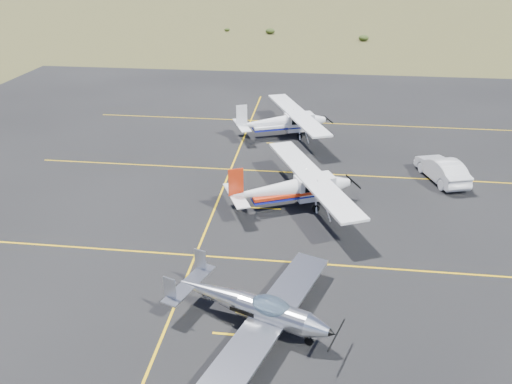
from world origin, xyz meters
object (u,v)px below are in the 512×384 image
(aircraft_low_wing, at_px, (255,307))
(aircraft_cessna, at_px, (293,187))
(sedan, at_px, (442,169))
(aircraft_plain, at_px, (284,121))

(aircraft_low_wing, xyz_separation_m, aircraft_cessna, (0.98, 10.89, 0.30))
(aircraft_cessna, distance_m, sedan, 10.93)
(aircraft_plain, distance_m, sedan, 13.43)
(aircraft_low_wing, height_order, aircraft_cessna, aircraft_cessna)
(sedan, bearing_deg, aircraft_low_wing, 38.82)
(aircraft_plain, bearing_deg, aircraft_low_wing, -110.66)
(aircraft_cessna, xyz_separation_m, aircraft_plain, (-1.47, 12.31, -0.01))
(aircraft_cessna, bearing_deg, aircraft_low_wing, -118.88)
(aircraft_plain, bearing_deg, sedan, -55.20)
(aircraft_cessna, xyz_separation_m, sedan, (9.74, 4.94, -0.50))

